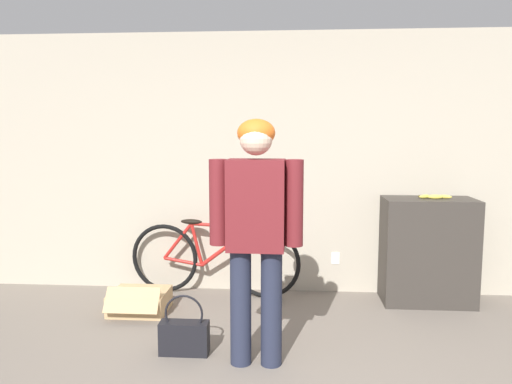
# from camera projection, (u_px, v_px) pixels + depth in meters

# --- Properties ---
(wall_back) EXTENTS (8.00, 0.07, 2.60)m
(wall_back) POSITION_uv_depth(u_px,v_px,m) (282.00, 164.00, 5.01)
(wall_back) COLOR #B7AD99
(wall_back) RESTS_ON ground_plane
(side_shelf) EXTENTS (0.84, 0.46, 1.00)m
(side_shelf) POSITION_uv_depth(u_px,v_px,m) (428.00, 251.00, 4.73)
(side_shelf) COLOR #38332D
(side_shelf) RESTS_ON ground_plane
(person) EXTENTS (0.64, 0.26, 1.71)m
(person) POSITION_uv_depth(u_px,v_px,m) (256.00, 221.00, 3.40)
(person) COLOR #23283D
(person) RESTS_ON ground_plane
(bicycle) EXTENTS (1.73, 0.46, 0.77)m
(bicycle) POSITION_uv_depth(u_px,v_px,m) (214.00, 258.00, 4.96)
(bicycle) COLOR black
(bicycle) RESTS_ON ground_plane
(banana) EXTENTS (0.31, 0.09, 0.04)m
(banana) POSITION_uv_depth(u_px,v_px,m) (434.00, 197.00, 4.65)
(banana) COLOR #EAD64C
(banana) RESTS_ON side_shelf
(handbag) EXTENTS (0.36, 0.13, 0.45)m
(handbag) POSITION_uv_depth(u_px,v_px,m) (184.00, 336.00, 3.66)
(handbag) COLOR black
(handbag) RESTS_ON ground_plane
(cardboard_box) EXTENTS (0.50, 0.51, 0.27)m
(cardboard_box) POSITION_uv_depth(u_px,v_px,m) (140.00, 301.00, 4.52)
(cardboard_box) COLOR tan
(cardboard_box) RESTS_ON ground_plane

